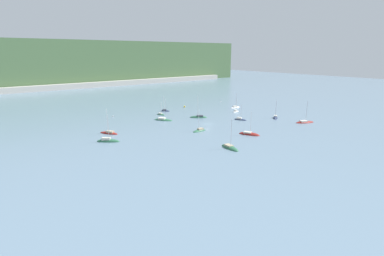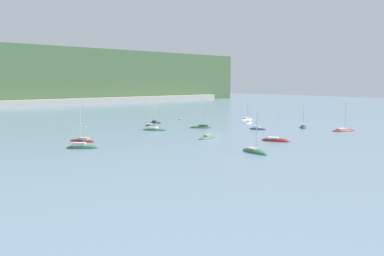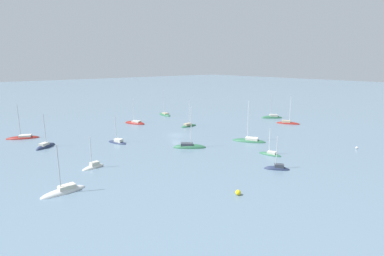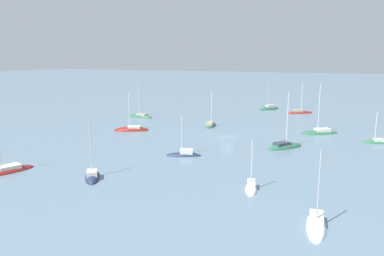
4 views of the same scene
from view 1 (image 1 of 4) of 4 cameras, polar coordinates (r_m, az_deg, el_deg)
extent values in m
plane|color=slate|center=(125.54, 3.06, 0.76)|extent=(600.00, 600.00, 0.00)
cube|color=#4C6B42|center=(300.26, -23.06, 11.30)|extent=(364.03, 60.65, 39.53)
cube|color=#B7B2A8|center=(269.03, -20.73, 7.53)|extent=(309.42, 6.00, 4.39)
ellipsoid|color=#2D6647|center=(137.83, 1.24, 1.99)|extent=(7.70, 7.09, 1.80)
cube|color=#333842|center=(137.65, 1.51, 2.32)|extent=(3.32, 3.19, 0.62)
cylinder|color=silver|center=(136.82, 1.09, 4.16)|extent=(0.14, 0.14, 9.59)
ellipsoid|color=#232D4C|center=(153.54, -5.13, 3.20)|extent=(4.20, 4.70, 1.26)
cube|color=#333842|center=(153.53, -5.27, 3.46)|extent=(1.91, 2.01, 0.70)
cylinder|color=silver|center=(152.86, -5.07, 4.45)|extent=(0.14, 0.14, 6.13)
ellipsoid|color=white|center=(152.82, 8.38, 3.05)|extent=(4.88, 2.37, 1.14)
cube|color=beige|center=(152.37, 8.31, 3.30)|extent=(1.85, 1.35, 0.80)
cylinder|color=silver|center=(152.41, 8.47, 4.30)|extent=(0.14, 0.14, 6.07)
ellipsoid|color=#2D6647|center=(104.49, -15.67, -2.52)|extent=(7.26, 6.51, 1.97)
cube|color=beige|center=(104.41, -16.03, -2.00)|extent=(3.05, 2.87, 0.88)
cylinder|color=#B2B2B7|center=(103.13, -15.64, 0.07)|extent=(0.14, 0.14, 8.68)
ellipsoid|color=silver|center=(164.12, 8.26, 3.82)|extent=(7.16, 2.32, 1.53)
cube|color=beige|center=(163.56, 8.14, 4.07)|extent=(2.62, 1.48, 0.73)
cylinder|color=#B2B2B7|center=(163.70, 8.39, 5.29)|extent=(0.14, 0.14, 7.60)
ellipsoid|color=maroon|center=(114.81, -15.55, -1.03)|extent=(5.65, 7.72, 1.39)
cube|color=tan|center=(114.26, -15.33, -0.70)|extent=(2.67, 3.14, 0.72)
cylinder|color=silver|center=(113.93, -15.86, 1.32)|extent=(0.14, 0.14, 8.79)
ellipsoid|color=#2D6647|center=(114.01, 1.41, -0.60)|extent=(6.20, 2.23, 1.33)
cube|color=tan|center=(114.14, 1.59, -0.21)|extent=(2.25, 1.50, 0.74)
cylinder|color=silver|center=(112.77, 1.30, 1.54)|extent=(0.14, 0.14, 8.08)
ellipsoid|color=#232D4C|center=(141.84, 15.58, 1.82)|extent=(6.05, 4.96, 1.81)
cube|color=beige|center=(142.13, 15.61, 2.20)|extent=(2.55, 2.34, 0.73)
cylinder|color=#B2B2B7|center=(140.72, 15.69, 3.51)|extent=(0.14, 0.14, 7.64)
ellipsoid|color=#2D6647|center=(94.49, 7.24, -3.86)|extent=(3.53, 8.10, 1.82)
cube|color=tan|center=(94.74, 7.03, -3.33)|extent=(2.11, 3.03, 0.51)
cylinder|color=silver|center=(92.77, 7.49, -0.97)|extent=(0.14, 0.14, 9.06)
ellipsoid|color=#2D6647|center=(133.08, -5.47, 1.49)|extent=(7.13, 8.83, 1.44)
cube|color=silver|center=(133.20, -5.75, 1.82)|extent=(3.39, 3.71, 0.69)
cylinder|color=silver|center=(131.81, -5.36, 3.81)|extent=(0.14, 0.14, 10.22)
ellipsoid|color=maroon|center=(111.14, 10.86, -1.25)|extent=(5.66, 8.17, 1.82)
cube|color=beige|center=(111.11, 10.57, -0.83)|extent=(2.88, 3.32, 0.53)
cylinder|color=silver|center=(109.93, 11.16, 1.00)|extent=(0.14, 0.14, 8.04)
ellipsoid|color=maroon|center=(136.67, 20.68, 0.96)|extent=(8.70, 5.89, 1.40)
cube|color=silver|center=(136.15, 20.47, 1.22)|extent=(3.51, 2.95, 0.56)
cylinder|color=#B2B2B7|center=(135.96, 21.00, 2.95)|extent=(0.14, 0.14, 8.87)
ellipsoid|color=#232D4C|center=(134.84, 9.18, 1.54)|extent=(3.70, 6.17, 1.12)
cube|color=silver|center=(134.86, 9.00, 1.87)|extent=(1.92, 2.43, 0.84)
cylinder|color=silver|center=(134.00, 9.35, 3.02)|extent=(0.14, 0.14, 6.55)
ellipsoid|color=#2D6647|center=(144.71, -5.93, 2.51)|extent=(2.80, 5.43, 1.13)
cube|color=beige|center=(144.88, -6.05, 2.76)|extent=(1.55, 2.09, 0.58)
cylinder|color=silver|center=(143.93, -5.89, 3.73)|extent=(0.14, 0.14, 5.70)
sphere|color=white|center=(182.41, 5.47, 5.02)|extent=(0.51, 0.51, 0.51)
sphere|color=white|center=(144.65, -14.84, 2.21)|extent=(0.55, 0.55, 0.55)
sphere|color=yellow|center=(163.99, -1.44, 4.11)|extent=(0.85, 0.85, 0.85)
camera|label=2|loc=(16.11, -29.43, -43.39)|focal=35.00mm
camera|label=3|loc=(204.84, 1.21, 11.73)|focal=28.00mm
camera|label=4|loc=(190.47, 15.99, 9.91)|focal=35.00mm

